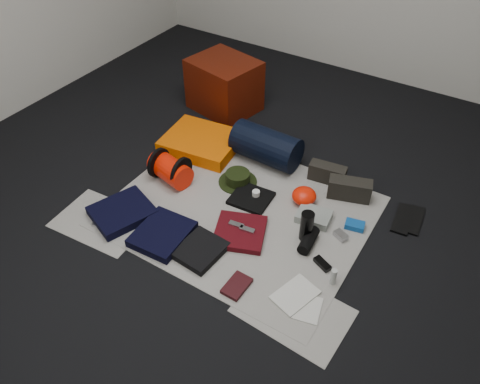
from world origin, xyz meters
The scene contains 37 objects.
floor centered at (0.00, 0.00, -0.01)m, with size 4.50×4.50×0.02m, color black.
newspaper_mat centered at (0.00, 0.00, 0.00)m, with size 1.60×1.30×0.01m, color #B6B2A8.
newspaper_sheet_front_left centered at (-0.70, -0.55, 0.00)m, with size 0.58×0.40×0.00m, color #B6B2A8.
newspaper_sheet_front_right centered at (0.65, -0.50, 0.00)m, with size 0.58×0.40×0.00m, color #B6B2A8.
red_cabinet centered at (-0.79, 1.02, 0.22)m, with size 0.52×0.43×0.43m, color #531306.
sleeping_pad centered at (-0.62, 0.44, 0.06)m, with size 0.54×0.44×0.10m, color #F66302.
stuff_sack centered at (-0.58, 0.01, 0.09)m, with size 0.18×0.18×0.30m, color #F01904.
sack_strap_left centered at (-0.68, 0.01, 0.11)m, with size 0.22×0.22×0.03m, color black.
sack_strap_right centered at (-0.48, 0.01, 0.11)m, with size 0.22×0.22×0.03m, color black.
navy_duffel centered at (-0.13, 0.56, 0.13)m, with size 0.26×0.26×0.49m, color black.
boonie_brim centered at (-0.16, 0.24, 0.01)m, with size 0.27×0.27×0.01m, color black.
boonie_crown centered at (-0.16, 0.24, 0.05)m, with size 0.17×0.17×0.07m, color black.
hiking_boot_left centered at (0.35, 0.59, 0.07)m, with size 0.25×0.10×0.13m, color black.
hiking_boot_right centered at (0.55, 0.50, 0.08)m, with size 0.28×0.11×0.14m, color black.
flip_flop_left centered at (0.93, 0.49, 0.01)m, with size 0.11×0.28×0.02m, color black.
flip_flop_right centered at (0.99, 0.52, 0.01)m, with size 0.10×0.27×0.01m, color black.
trousers_navy_a centered at (-0.62, -0.44, 0.03)m, with size 0.32×0.36×0.06m, color black.
trousers_navy_b centered at (-0.28, -0.45, 0.03)m, with size 0.30×0.35×0.05m, color black.
trousers_charcoal centered at (-0.01, -0.43, 0.03)m, with size 0.24×0.28×0.04m, color black.
black_tshirt centered at (0.01, 0.13, 0.02)m, with size 0.26×0.24×0.03m, color black.
red_shirt centered at (0.11, -0.18, 0.03)m, with size 0.30×0.30×0.04m, color #4A080E.
orange_stuff_sack centered at (0.32, 0.30, 0.06)m, with size 0.16×0.16×0.11m, color #F01904.
first_aid_pouch centered at (0.44, 0.18, 0.03)m, with size 0.21×0.16×0.05m, color gray.
water_bottle centered at (0.47, 0.01, 0.11)m, with size 0.08×0.08×0.20m, color black.
speaker centered at (0.51, -0.03, 0.04)m, with size 0.08×0.08×0.19m, color black.
compact_camera centered at (0.65, 0.13, 0.02)m, with size 0.09×0.05×0.03m, color #A9A8AD.
cyan_case centered at (0.69, 0.26, 0.03)m, with size 0.12×0.08×0.04m, color #0F4A94.
toiletry_purple centered at (0.75, -0.21, 0.05)m, with size 0.03×0.03×0.09m, color #4F277F.
toiletry_clear centered at (0.75, -0.22, 0.06)m, with size 0.04×0.04×0.11m, color #AEB3AF.
paperback_book centered at (0.31, -0.53, 0.02)m, with size 0.11×0.17×0.02m, color black.
map_booklet centered at (0.61, -0.41, 0.01)m, with size 0.17×0.25×0.01m, color beige.
map_printout centered at (0.71, -0.45, 0.01)m, with size 0.14×0.18×0.01m, color beige.
sunglasses centered at (0.65, -0.13, 0.02)m, with size 0.11×0.05×0.03m, color black.
key_cluster centered at (-0.70, -0.57, 0.01)m, with size 0.08×0.08×0.01m, color #A9A8AD.
tape_roll centered at (0.03, 0.16, 0.05)m, with size 0.05×0.05×0.04m, color silver.
energy_bar_a centered at (0.07, -0.16, 0.05)m, with size 0.10×0.04×0.01m, color #A9A8AD.
energy_bar_b centered at (0.15, -0.16, 0.05)m, with size 0.10×0.04×0.01m, color #A9A8AD.
Camera 1 is at (1.17, -1.87, 2.13)m, focal length 35.00 mm.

